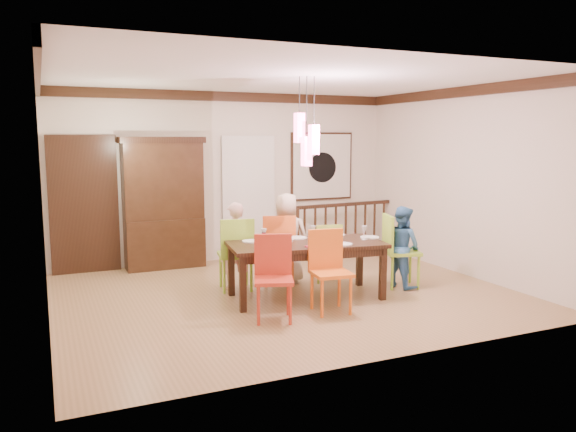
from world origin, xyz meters
name	(u,v)px	position (x,y,z in m)	size (l,w,h in m)	color
floor	(286,294)	(0.00, 0.00, 0.00)	(6.00, 6.00, 0.00)	#967648
ceiling	(286,78)	(0.00, 0.00, 2.90)	(6.00, 6.00, 0.00)	white
wall_back	(229,177)	(0.00, 2.50, 1.45)	(6.00, 6.00, 0.00)	beige
wall_left	(42,198)	(-3.00, 0.00, 1.45)	(5.00, 5.00, 0.00)	beige
wall_right	(463,182)	(3.00, 0.00, 1.45)	(5.00, 5.00, 0.00)	beige
crown_molding	(286,84)	(0.00, 0.00, 2.82)	(6.00, 5.00, 0.16)	black
panel_door	(84,207)	(-2.40, 2.45, 1.05)	(1.04, 0.07, 2.24)	black
white_doorway	(249,199)	(0.35, 2.46, 1.05)	(0.97, 0.05, 2.22)	silver
painting	(322,166)	(1.80, 2.46, 1.60)	(1.25, 0.06, 1.25)	black
pendant_cluster	(307,139)	(0.17, -0.26, 2.11)	(0.27, 0.21, 1.14)	#FF4C83
dining_table	(306,249)	(0.17, -0.26, 0.66)	(2.14, 1.19, 0.75)	black
chair_far_left	(235,248)	(-0.56, 0.51, 0.59)	(0.54, 0.54, 1.03)	#90CB36
chair_far_mid	(279,244)	(0.11, 0.55, 0.59)	(0.60, 0.60, 1.03)	orange
chair_far_right	(326,248)	(0.84, 0.43, 0.50)	(0.47, 0.47, 0.87)	#90AA31
chair_near_left	(274,273)	(-0.58, -0.96, 0.57)	(0.57, 0.57, 0.99)	#B8321E
chair_near_mid	(331,266)	(0.18, -0.95, 0.57)	(0.50, 0.50, 1.00)	orange
chair_end_right	(402,246)	(1.68, -0.30, 0.59)	(0.59, 0.59, 1.04)	#9BD234
china_hutch	(164,203)	(-1.18, 2.30, 1.08)	(1.35, 0.46, 2.14)	black
balustrade	(346,228)	(2.04, 1.95, 0.50)	(2.27, 0.28, 0.96)	black
person_far_left	(235,245)	(-0.54, 0.60, 0.61)	(0.45, 0.29, 1.23)	beige
person_far_mid	(287,238)	(0.25, 0.57, 0.67)	(0.65, 0.42, 1.33)	#C2AE93
person_end_right	(402,247)	(1.66, -0.32, 0.58)	(0.57, 0.44, 1.17)	teal
serving_bowl	(324,240)	(0.38, -0.37, 0.79)	(0.29, 0.29, 0.07)	gold
small_bowl	(286,241)	(-0.10, -0.22, 0.78)	(0.19, 0.19, 0.06)	white
cup_left	(283,244)	(-0.26, -0.48, 0.80)	(0.13, 0.13, 0.10)	silver
cup_right	(335,234)	(0.71, -0.07, 0.80)	(0.10, 0.10, 0.09)	silver
plate_far_left	(252,241)	(-0.47, 0.08, 0.76)	(0.26, 0.26, 0.01)	white
plate_far_mid	(297,238)	(0.20, 0.07, 0.76)	(0.26, 0.26, 0.01)	white
plate_far_right	(336,235)	(0.80, 0.06, 0.76)	(0.26, 0.26, 0.01)	white
plate_near_left	(269,250)	(-0.47, -0.55, 0.76)	(0.26, 0.26, 0.01)	white
plate_near_mid	(342,244)	(0.53, -0.60, 0.76)	(0.26, 0.26, 0.01)	white
plate_end_right	(370,237)	(1.13, -0.30, 0.76)	(0.26, 0.26, 0.01)	white
wine_glass_a	(264,236)	(-0.36, -0.08, 0.84)	(0.08, 0.08, 0.19)	#590C19
wine_glass_b	(313,233)	(0.35, -0.11, 0.84)	(0.08, 0.08, 0.19)	silver
wine_glass_c	(310,240)	(0.07, -0.57, 0.84)	(0.08, 0.08, 0.19)	#590C19
wine_glass_d	(364,233)	(0.98, -0.40, 0.84)	(0.08, 0.08, 0.19)	silver
napkin	(313,247)	(0.11, -0.59, 0.76)	(0.18, 0.14, 0.01)	#D83359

